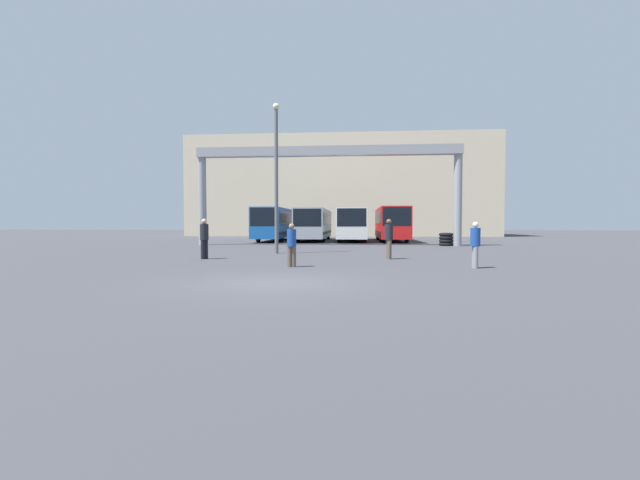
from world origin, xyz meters
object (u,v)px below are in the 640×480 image
at_px(bus_slot_0, 277,222).
at_px(pedestrian_mid_left, 204,238).
at_px(pedestrian_near_left, 475,244).
at_px(lamp_post, 276,172).
at_px(bus_slot_3, 391,222).
at_px(tire_stack, 446,239).
at_px(pedestrian_near_right, 292,244).
at_px(bus_slot_2, 352,223).
at_px(bus_slot_1, 314,223).
at_px(pedestrian_mid_right, 389,238).

xyz_separation_m(bus_slot_0, pedestrian_mid_left, (0.67, -21.80, -0.78)).
xyz_separation_m(pedestrian_near_left, lamp_post, (-8.74, 7.14, 3.56)).
height_order(bus_slot_3, tire_stack, bus_slot_3).
distance_m(pedestrian_near_right, pedestrian_mid_left, 5.66).
bearing_deg(bus_slot_0, pedestrian_near_left, -64.22).
relative_size(bus_slot_2, lamp_post, 1.44).
relative_size(bus_slot_1, bus_slot_3, 1.05).
relative_size(bus_slot_1, pedestrian_near_left, 7.26).
bearing_deg(tire_stack, bus_slot_3, 111.84).
height_order(pedestrian_mid_left, lamp_post, lamp_post).
bearing_deg(bus_slot_2, pedestrian_near_right, -94.70).
relative_size(bus_slot_0, pedestrian_near_left, 7.17).
height_order(bus_slot_0, bus_slot_2, bus_slot_0).
distance_m(bus_slot_2, lamp_post, 18.26).
relative_size(bus_slot_2, pedestrian_near_left, 6.92).
distance_m(bus_slot_1, tire_stack, 13.87).
height_order(bus_slot_0, bus_slot_3, bus_slot_3).
distance_m(pedestrian_near_right, lamp_post, 8.36).
height_order(bus_slot_0, pedestrian_near_left, bus_slot_0).
relative_size(bus_slot_0, pedestrian_mid_right, 6.60).
xyz_separation_m(bus_slot_2, pedestrian_near_right, (-2.05, -24.90, -0.86)).
height_order(pedestrian_near_left, tire_stack, pedestrian_near_left).
xyz_separation_m(pedestrian_near_left, pedestrian_near_right, (-6.79, -0.15, -0.03)).
bearing_deg(bus_slot_3, pedestrian_mid_right, -94.85).
height_order(bus_slot_0, tire_stack, bus_slot_0).
xyz_separation_m(bus_slot_1, bus_slot_2, (3.66, -0.29, 0.01)).
relative_size(pedestrian_mid_left, tire_stack, 1.79).
distance_m(bus_slot_0, pedestrian_near_right, 25.67).
bearing_deg(pedestrian_near_right, bus_slot_0, 90.37).
bearing_deg(pedestrian_near_right, bus_slot_3, 65.62).
distance_m(bus_slot_2, pedestrian_near_left, 25.21).
xyz_separation_m(bus_slot_1, lamp_post, (-0.34, -17.89, 2.74)).
xyz_separation_m(bus_slot_0, bus_slot_1, (3.66, 0.07, -0.05)).
xyz_separation_m(bus_slot_2, pedestrian_near_left, (4.74, -24.75, -0.83)).
xyz_separation_m(pedestrian_near_right, lamp_post, (-1.95, 7.29, 3.59)).
height_order(bus_slot_1, pedestrian_mid_left, bus_slot_1).
distance_m(pedestrian_near_right, tire_stack, 18.79).
relative_size(pedestrian_near_right, lamp_post, 0.20).
relative_size(bus_slot_2, pedestrian_mid_left, 6.32).
height_order(pedestrian_near_right, lamp_post, lamp_post).
relative_size(bus_slot_0, bus_slot_1, 0.99).
bearing_deg(pedestrian_mid_left, bus_slot_3, 0.48).
height_order(pedestrian_mid_right, pedestrian_near_left, pedestrian_mid_right).
relative_size(pedestrian_near_right, tire_stack, 1.58).
xyz_separation_m(bus_slot_2, lamp_post, (-4.00, -17.60, 2.73)).
height_order(pedestrian_mid_left, tire_stack, pedestrian_mid_left).
height_order(bus_slot_2, pedestrian_mid_left, bus_slot_2).
xyz_separation_m(bus_slot_3, pedestrian_mid_right, (-1.77, -20.92, -0.80)).
bearing_deg(bus_slot_2, lamp_post, -102.80).
xyz_separation_m(pedestrian_near_left, tire_stack, (2.29, 16.29, -0.42)).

